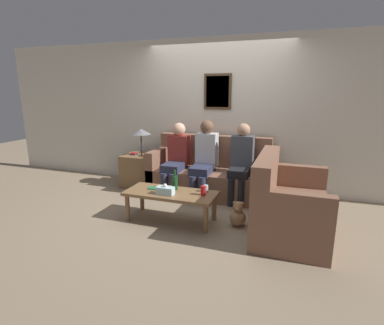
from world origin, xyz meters
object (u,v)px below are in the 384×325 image
(couch_side, at_px, (287,207))
(person_right, at_px, (241,160))
(coffee_table, at_px, (171,196))
(teddy_bear, at_px, (238,215))
(couch_main, at_px, (210,174))
(person_left, at_px, (177,156))
(person_middle, at_px, (205,157))
(drinking_glass, at_px, (206,188))
(wine_bottle, at_px, (175,182))

(couch_side, bearing_deg, person_right, 38.11)
(couch_side, xyz_separation_m, coffee_table, (-1.48, -0.14, 0.01))
(coffee_table, xyz_separation_m, teddy_bear, (0.88, 0.14, -0.21))
(couch_main, bearing_deg, coffee_table, -98.43)
(person_left, bearing_deg, person_middle, 0.42)
(couch_main, height_order, couch_side, same)
(coffee_table, height_order, teddy_bear, coffee_table)
(drinking_glass, relative_size, person_left, 0.08)
(couch_main, distance_m, couch_side, 1.70)
(coffee_table, height_order, person_left, person_left)
(wine_bottle, relative_size, teddy_bear, 0.82)
(couch_side, height_order, drinking_glass, couch_side)
(person_left, distance_m, teddy_bear, 1.63)
(coffee_table, relative_size, person_middle, 0.97)
(drinking_glass, height_order, teddy_bear, drinking_glass)
(wine_bottle, bearing_deg, couch_main, 81.30)
(couch_main, height_order, teddy_bear, couch_main)
(drinking_glass, bearing_deg, teddy_bear, -3.73)
(person_right, distance_m, teddy_bear, 1.10)
(couch_side, distance_m, drinking_glass, 1.05)
(couch_main, bearing_deg, teddy_bear, -57.58)
(drinking_glass, distance_m, teddy_bear, 0.54)
(coffee_table, relative_size, person_left, 1.02)
(person_right, bearing_deg, person_left, -179.01)
(person_middle, xyz_separation_m, person_right, (0.60, 0.02, -0.01))
(wine_bottle, relative_size, person_middle, 0.22)
(couch_side, bearing_deg, teddy_bear, 90.50)
(teddy_bear, bearing_deg, person_left, 142.98)
(drinking_glass, distance_m, person_left, 1.22)
(drinking_glass, height_order, person_right, person_right)
(couch_side, distance_m, person_middle, 1.67)
(couch_main, bearing_deg, person_left, -162.78)
(coffee_table, xyz_separation_m, person_right, (0.73, 1.09, 0.31))
(couch_main, distance_m, drinking_glass, 1.11)
(drinking_glass, relative_size, person_middle, 0.07)
(coffee_table, xyz_separation_m, person_middle, (0.14, 1.08, 0.32))
(couch_main, bearing_deg, person_middle, -106.46)
(person_middle, height_order, teddy_bear, person_middle)
(wine_bottle, bearing_deg, person_middle, 82.66)
(coffee_table, bearing_deg, teddy_bear, 8.92)
(teddy_bear, bearing_deg, coffee_table, -171.08)
(teddy_bear, bearing_deg, couch_main, 122.42)
(couch_main, distance_m, person_left, 0.65)
(couch_side, relative_size, person_right, 1.09)
(couch_main, height_order, person_right, person_right)
(person_middle, bearing_deg, couch_main, 73.54)
(person_middle, bearing_deg, drinking_glass, -71.70)
(couch_main, relative_size, person_middle, 1.57)
(couch_main, bearing_deg, drinking_glass, -76.77)
(coffee_table, distance_m, wine_bottle, 0.20)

